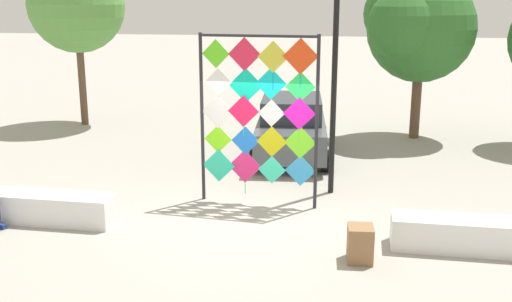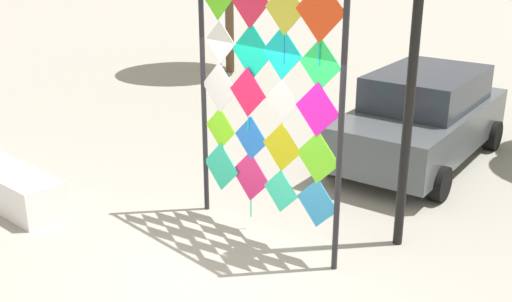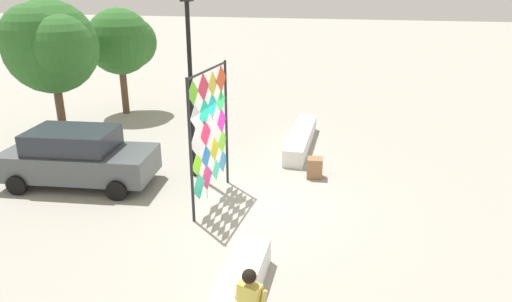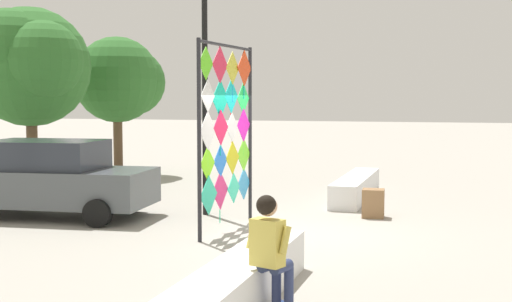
{
  "view_description": "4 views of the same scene",
  "coord_description": "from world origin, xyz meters",
  "views": [
    {
      "loc": [
        1.89,
        -10.2,
        4.07
      ],
      "look_at": [
        -0.05,
        0.74,
        1.22
      ],
      "focal_mm": 41.36,
      "sensor_mm": 36.0,
      "label": 1
    },
    {
      "loc": [
        4.68,
        -4.46,
        3.89
      ],
      "look_at": [
        0.28,
        0.57,
        1.45
      ],
      "focal_mm": 43.32,
      "sensor_mm": 36.0,
      "label": 2
    },
    {
      "loc": [
        -10.6,
        -2.37,
        5.43
      ],
      "look_at": [
        0.45,
        0.1,
        1.26
      ],
      "focal_mm": 32.89,
      "sensor_mm": 36.0,
      "label": 3
    },
    {
      "loc": [
        -11.93,
        -3.01,
        2.44
      ],
      "look_at": [
        0.22,
        0.68,
        1.46
      ],
      "focal_mm": 47.78,
      "sensor_mm": 36.0,
      "label": 4
    }
  ],
  "objects": [
    {
      "name": "lamp_post",
      "position": [
        1.36,
        2.13,
        3.19
      ],
      "size": [
        0.28,
        0.28,
        5.24
      ],
      "color": "black",
      "rests_on": "ground"
    },
    {
      "name": "seated_vendor",
      "position": [
        -4.8,
        -1.02,
        0.81
      ],
      "size": [
        0.65,
        0.55,
        1.4
      ],
      "color": "navy",
      "rests_on": "ground"
    },
    {
      "name": "parked_car",
      "position": [
        0.14,
        5.08,
        0.8
      ],
      "size": [
        2.28,
        4.24,
        1.59
      ],
      "color": "#4C5156",
      "rests_on": "ground"
    },
    {
      "name": "plaza_ledge_right",
      "position": [
        4.59,
        -0.56,
        0.28
      ],
      "size": [
        4.14,
        0.64,
        0.55
      ],
      "primitive_type": "cube",
      "color": "white",
      "rests_on": "ground"
    },
    {
      "name": "ground",
      "position": [
        0.0,
        0.0,
        0.0
      ],
      "size": [
        120.0,
        120.0,
        0.0
      ],
      "primitive_type": "plane",
      "color": "#9E998E"
    },
    {
      "name": "cardboard_box_large",
      "position": [
        2.01,
        -1.3,
        0.29
      ],
      "size": [
        0.44,
        0.47,
        0.59
      ],
      "primitive_type": "cube",
      "rotation": [
        0.0,
        0.0,
        0.07
      ],
      "color": "olive",
      "rests_on": "ground"
    },
    {
      "name": "tree_broadleaf",
      "position": [
        3.36,
        7.8,
        3.36
      ],
      "size": [
        3.25,
        3.34,
        4.84
      ],
      "color": "brown",
      "rests_on": "ground"
    },
    {
      "name": "tree_palm_like",
      "position": [
        7.31,
        7.31,
        2.97
      ],
      "size": [
        2.79,
        2.71,
        4.37
      ],
      "color": "brown",
      "rests_on": "ground"
    },
    {
      "name": "kite_display_rack",
      "position": [
        -0.07,
        1.15,
        1.95
      ],
      "size": [
        2.42,
        0.24,
        3.45
      ],
      "color": "#232328",
      "rests_on": "ground"
    }
  ]
}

